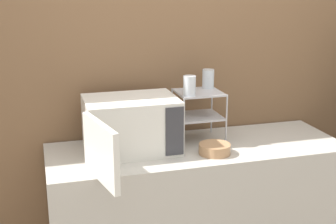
{
  "coord_description": "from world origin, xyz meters",
  "views": [
    {
      "loc": [
        -0.91,
        -2.22,
        1.87
      ],
      "look_at": [
        -0.18,
        0.35,
        1.11
      ],
      "focal_mm": 50.0,
      "sensor_mm": 36.0,
      "label": 1
    }
  ],
  "objects_px": {
    "microwave": "(130,126)",
    "glass_back_right": "(208,79)",
    "dish_rack": "(199,105)",
    "glass_front_left": "(189,86)",
    "bowl": "(215,149)"
  },
  "relations": [
    {
      "from": "microwave",
      "to": "glass_back_right",
      "type": "xyz_separation_m",
      "value": [
        0.54,
        0.16,
        0.22
      ]
    },
    {
      "from": "bowl",
      "to": "glass_back_right",
      "type": "bearing_deg",
      "value": 77.16
    },
    {
      "from": "bowl",
      "to": "dish_rack",
      "type": "bearing_deg",
      "value": 92.97
    },
    {
      "from": "dish_rack",
      "to": "bowl",
      "type": "relative_size",
      "value": 1.71
    },
    {
      "from": "dish_rack",
      "to": "bowl",
      "type": "height_order",
      "value": "dish_rack"
    },
    {
      "from": "microwave",
      "to": "dish_rack",
      "type": "xyz_separation_m",
      "value": [
        0.46,
        0.08,
        0.07
      ]
    },
    {
      "from": "dish_rack",
      "to": "glass_back_right",
      "type": "xyz_separation_m",
      "value": [
        0.09,
        0.08,
        0.15
      ]
    },
    {
      "from": "microwave",
      "to": "glass_front_left",
      "type": "distance_m",
      "value": 0.43
    },
    {
      "from": "dish_rack",
      "to": "glass_front_left",
      "type": "relative_size",
      "value": 2.66
    },
    {
      "from": "microwave",
      "to": "glass_back_right",
      "type": "height_order",
      "value": "glass_back_right"
    },
    {
      "from": "microwave",
      "to": "glass_front_left",
      "type": "height_order",
      "value": "glass_front_left"
    },
    {
      "from": "glass_back_right",
      "to": "dish_rack",
      "type": "bearing_deg",
      "value": -138.83
    },
    {
      "from": "glass_front_left",
      "to": "bowl",
      "type": "distance_m",
      "value": 0.4
    },
    {
      "from": "microwave",
      "to": "bowl",
      "type": "distance_m",
      "value": 0.51
    },
    {
      "from": "dish_rack",
      "to": "glass_back_right",
      "type": "height_order",
      "value": "glass_back_right"
    }
  ]
}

